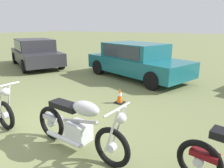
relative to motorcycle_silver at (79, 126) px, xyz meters
The scene contains 5 objects.
ground_plane 1.43m from the motorcycle_silver, behind, with size 120.00×120.00×0.00m, color olive.
motorcycle_silver is the anchor object (origin of this frame).
car_charcoal 8.73m from the motorcycle_silver, 146.26° to the left, with size 4.75×3.55×1.43m.
car_teal 5.64m from the motorcycle_silver, 106.12° to the left, with size 4.84×3.15×1.43m.
traffic_cone 2.49m from the motorcycle_silver, 103.90° to the left, with size 0.25×0.25×0.46m.
Camera 1 is at (3.51, -2.45, 2.12)m, focal length 33.23 mm.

